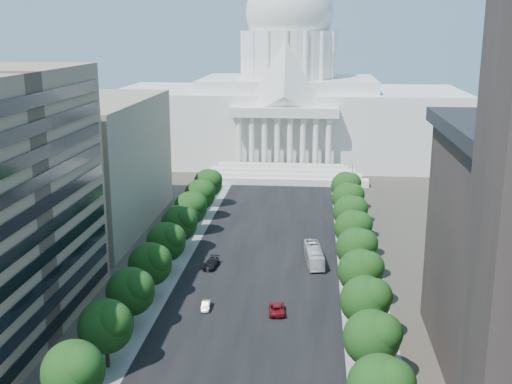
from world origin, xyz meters
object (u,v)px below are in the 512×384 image
(car_red, at_px, (277,309))
(city_bus, at_px, (314,255))
(car_dark_b, at_px, (211,264))
(car_silver, at_px, (206,305))

(car_red, bearing_deg, city_bus, -109.33)
(car_dark_b, bearing_deg, car_red, -48.10)
(car_silver, xyz_separation_m, car_red, (11.93, -0.45, 0.12))
(car_red, bearing_deg, car_dark_b, -59.45)
(car_red, relative_size, car_dark_b, 0.97)
(city_bus, bearing_deg, car_dark_b, -174.72)
(car_silver, bearing_deg, car_red, -5.03)
(car_dark_b, xyz_separation_m, city_bus, (20.12, 4.34, 0.89))
(city_bus, bearing_deg, car_red, -110.88)
(car_red, xyz_separation_m, city_bus, (5.95, 23.91, 0.95))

